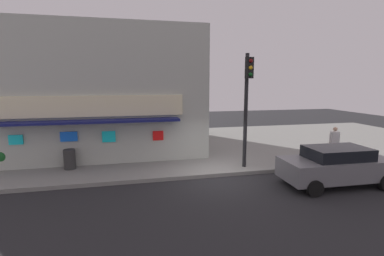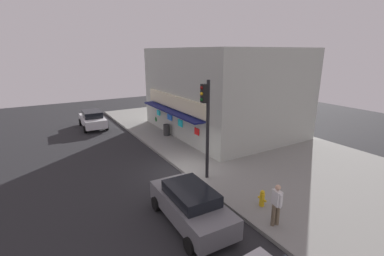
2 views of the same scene
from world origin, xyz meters
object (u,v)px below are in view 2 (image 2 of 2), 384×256
object	(u,v)px
pedestrian	(276,203)
trash_can	(167,130)
potted_plant_by_doorway	(159,119)
traffic_light	(206,118)
fire_hydrant	(262,198)
parked_car_grey	(191,205)
parked_car_white	(93,119)

from	to	relation	value
pedestrian	trash_can	bearing A→B (deg)	173.44
pedestrian	potted_plant_by_doorway	xyz separation A→B (m)	(-16.32, 2.24, -0.37)
pedestrian	traffic_light	bearing A→B (deg)	-179.34
traffic_light	pedestrian	xyz separation A→B (m)	(5.00, 0.06, -2.47)
fire_hydrant	parked_car_grey	distance (m)	3.40
fire_hydrant	parked_car_white	world-z (taller)	parked_car_white
potted_plant_by_doorway	trash_can	bearing A→B (deg)	-13.08
parked_car_grey	parked_car_white	distance (m)	17.42
fire_hydrant	trash_can	distance (m)	11.98
pedestrian	parked_car_white	size ratio (longest dim) A/B	0.42
traffic_light	parked_car_grey	xyz separation A→B (m)	(2.89, -2.66, -2.78)
traffic_light	pedestrian	world-z (taller)	traffic_light
traffic_light	trash_can	xyz separation A→B (m)	(-8.25, 1.58, -2.98)
fire_hydrant	pedestrian	bearing A→B (deg)	-23.65
parked_car_grey	parked_car_white	xyz separation A→B (m)	(-17.41, -0.42, -0.02)
trash_can	parked_car_white	world-z (taller)	parked_car_white
fire_hydrant	trash_can	world-z (taller)	trash_can
pedestrian	potted_plant_by_doorway	world-z (taller)	pedestrian
fire_hydrant	traffic_light	bearing A→B (deg)	-170.36
trash_can	traffic_light	bearing A→B (deg)	-10.85
pedestrian	parked_car_white	distance (m)	19.77
fire_hydrant	pedestrian	distance (m)	1.54
pedestrian	potted_plant_by_doorway	distance (m)	16.48
traffic_light	trash_can	size ratio (longest dim) A/B	5.74
traffic_light	parked_car_white	xyz separation A→B (m)	(-14.52, -3.08, -2.80)
fire_hydrant	pedestrian	world-z (taller)	pedestrian
fire_hydrant	parked_car_white	bearing A→B (deg)	-168.50
traffic_light	fire_hydrant	xyz separation A→B (m)	(3.70, 0.63, -3.07)
parked_car_white	fire_hydrant	bearing A→B (deg)	11.50
traffic_light	parked_car_grey	bearing A→B (deg)	-42.60
pedestrian	fire_hydrant	bearing A→B (deg)	156.35
fire_hydrant	potted_plant_by_doorway	world-z (taller)	potted_plant_by_doorway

